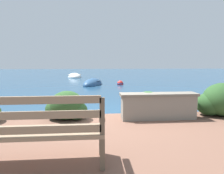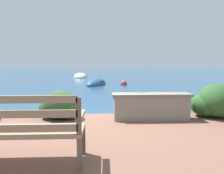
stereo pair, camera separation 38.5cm
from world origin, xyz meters
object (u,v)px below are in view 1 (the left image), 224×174
(rowboat_nearest, at_px, (93,84))
(rowboat_mid, at_px, (75,77))
(mooring_buoy, at_px, (120,84))
(park_bench, at_px, (36,129))

(rowboat_nearest, xyz_separation_m, rowboat_mid, (-1.86, 6.64, 0.00))
(rowboat_mid, xyz_separation_m, mooring_buoy, (3.72, -6.63, 0.00))
(rowboat_nearest, bearing_deg, rowboat_mid, 35.32)
(rowboat_nearest, height_order, rowboat_mid, rowboat_mid)
(rowboat_mid, relative_size, mooring_buoy, 5.35)
(park_bench, relative_size, mooring_buoy, 3.71)
(park_bench, bearing_deg, rowboat_nearest, 93.87)
(rowboat_nearest, distance_m, rowboat_mid, 6.90)
(rowboat_nearest, bearing_deg, mooring_buoy, -70.05)
(rowboat_nearest, bearing_deg, park_bench, -163.46)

